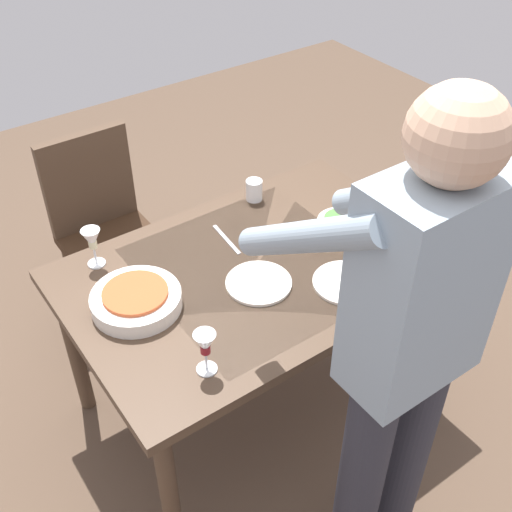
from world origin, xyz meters
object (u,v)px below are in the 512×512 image
person_server (405,344)px  water_cup_near_left (254,190)px  dinner_plate_near (259,283)px  serving_bowl_pasta (136,299)px  dining_table (256,283)px  chair_near (103,222)px  wine_glass_right (205,346)px  side_bowl_salad (341,225)px  water_cup_near_right (421,232)px  wine_bottle (389,219)px  dinner_plate_far (346,283)px  wine_glass_left (92,241)px

person_server → water_cup_near_left: (-0.27, -1.07, -0.19)m
dinner_plate_near → serving_bowl_pasta: bearing=-19.8°
dining_table → chair_near: chair_near is taller
serving_bowl_pasta → dinner_plate_near: serving_bowl_pasta is taller
chair_near → wine_glass_right: bearing=82.2°
dining_table → side_bowl_salad: side_bowl_salad is taller
water_cup_near_right → serving_bowl_pasta: water_cup_near_right is taller
wine_glass_right → water_cup_near_left: wine_glass_right is taller
water_cup_near_right → wine_bottle: bearing=-29.7°
dining_table → dinner_plate_far: 0.33m
water_cup_near_right → serving_bowl_pasta: size_ratio=0.29×
chair_near → side_bowl_salad: chair_near is taller
person_server → side_bowl_salad: bearing=-120.4°
wine_bottle → dinner_plate_far: (0.27, 0.09, -0.10)m
dining_table → wine_glass_right: (0.40, 0.31, 0.18)m
water_cup_near_right → wine_glass_right: bearing=4.3°
side_bowl_salad → water_cup_near_left: bearing=-69.7°
wine_glass_right → side_bowl_salad: bearing=-159.6°
side_bowl_salad → dinner_plate_far: bearing=52.7°
person_server → chair_near: bearing=-82.1°
serving_bowl_pasta → side_bowl_salad: bearing=174.7°
dining_table → dinner_plate_far: bearing=128.1°
side_bowl_salad → water_cup_near_right: bearing=133.8°
wine_bottle → dinner_plate_far: 0.31m
water_cup_near_right → side_bowl_salad: (0.21, -0.21, -0.01)m
wine_glass_right → serving_bowl_pasta: wine_glass_right is taller
person_server → wine_bottle: (-0.50, -0.54, -0.13)m
wine_glass_left → wine_bottle: bearing=151.3°
dining_table → side_bowl_salad: (-0.38, 0.02, 0.11)m
chair_near → water_cup_near_right: 1.37m
wine_glass_left → water_cup_near_right: 1.19m
wine_glass_left → side_bowl_salad: (-0.84, 0.36, -0.07)m
chair_near → water_cup_near_left: bearing=135.6°
wine_glass_right → dining_table: bearing=-142.3°
serving_bowl_pasta → dinner_plate_far: size_ratio=1.30×
chair_near → wine_glass_left: (0.22, 0.49, 0.30)m
chair_near → serving_bowl_pasta: size_ratio=3.03×
dining_table → dinner_plate_far: size_ratio=5.84×
wine_bottle → water_cup_near_left: 0.58m
water_cup_near_left → serving_bowl_pasta: 0.75m
dining_table → serving_bowl_pasta: serving_bowl_pasta is taller
wine_bottle → wine_glass_right: size_ratio=1.96×
person_server → wine_glass_right: (0.37, -0.40, -0.13)m
chair_near → wine_glass_left: chair_near is taller
wine_glass_left → side_bowl_salad: size_ratio=0.84×
wine_glass_left → water_cup_near_right: (-1.04, 0.57, -0.06)m
side_bowl_salad → wine_bottle: bearing=121.8°
wine_glass_right → water_cup_near_right: wine_glass_right is taller
person_server → water_cup_near_right: 0.80m
wine_glass_right → water_cup_near_left: 0.92m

